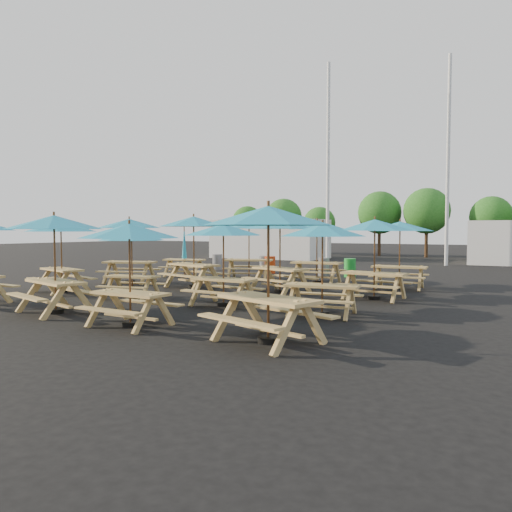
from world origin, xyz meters
The scene contains 30 objects.
ground centered at (0.00, 0.00, 0.00)m, with size 120.00×120.00×0.00m, color black.
picnic_unit_1 centered at (-4.67, -3.24, 2.04)m, with size 2.78×2.78×2.35m.
picnic_unit_2 centered at (-4.78, 0.04, 2.18)m, with size 2.99×2.99×2.50m.
picnic_unit_3 centered at (-4.57, 3.22, 0.94)m, with size 2.12×1.96×2.29m.
picnic_unit_4 centered at (-1.40, -6.14, 2.12)m, with size 2.86×2.86×2.43m.
picnic_unit_5 centered at (-1.63, -3.21, 1.78)m, with size 2.30×2.30×2.05m.
picnic_unit_6 centered at (-1.62, -0.10, 2.22)m, with size 2.99×2.99×2.55m.
picnic_unit_7 centered at (-1.51, 3.61, 2.16)m, with size 3.03×3.03×2.48m.
picnic_unit_8 centered at (1.39, -6.51, 1.92)m, with size 2.17×2.17×2.21m.
picnic_unit_9 centered at (1.56, -3.11, 1.95)m, with size 2.22×2.22×2.24m.
picnic_unit_10 centered at (1.66, 0.12, 2.14)m, with size 2.97×2.97×2.45m.
picnic_unit_11 centered at (1.57, 3.51, 2.12)m, with size 2.46×2.46×2.44m.
picnic_unit_12 centered at (4.67, -6.45, 2.18)m, with size 2.98×2.98×2.51m.
picnic_unit_13 centered at (4.45, -3.24, 1.94)m, with size 2.38×2.38×2.23m.
picnic_unit_14 centered at (4.76, 0.12, 2.08)m, with size 2.38×2.38×2.39m.
picnic_unit_15 centered at (4.78, 3.21, 2.06)m, with size 2.45×2.45×2.37m.
waste_bin_0 centered at (-5.31, 6.97, 0.40)m, with size 0.50×0.50×0.81m, color gray.
waste_bin_1 centered at (-2.40, 6.68, 0.40)m, with size 0.50×0.50×0.81m, color gray.
waste_bin_2 centered at (-2.02, 6.52, 0.40)m, with size 0.50×0.50×0.81m, color red.
waste_bin_3 centered at (0.71, 6.44, 0.40)m, with size 0.50×0.50×0.81m, color gray.
waste_bin_4 centered at (1.90, 6.51, 0.40)m, with size 0.50×0.50×0.81m, color #1B942B.
mast_0 centered at (-2.00, 14.00, 6.00)m, with size 0.20×0.20×12.00m, color silver.
mast_1 centered at (4.50, 16.00, 6.00)m, with size 0.20×0.20×12.00m, color silver.
event_tent_0 centered at (-8.00, 18.00, 1.40)m, with size 8.00×4.00×2.80m, color silver.
tree_0 centered at (-14.07, 25.25, 2.83)m, with size 2.80×2.80×4.24m.
tree_1 centered at (-9.74, 23.90, 3.15)m, with size 3.11×3.11×4.72m.
tree_2 centered at (-6.39, 23.65, 2.62)m, with size 2.59×2.59×3.93m.
tree_3 centered at (-1.75, 24.72, 3.41)m, with size 3.36×3.36×5.09m.
tree_4 centered at (1.90, 24.26, 3.46)m, with size 3.41×3.41×5.17m.
tree_5 centered at (6.22, 24.67, 2.97)m, with size 2.94×2.94×4.45m.
Camera 1 is at (8.82, -14.40, 2.05)m, focal length 35.00 mm.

